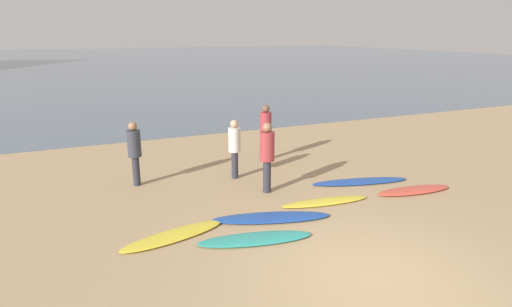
# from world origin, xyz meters

# --- Properties ---
(ground_plane) EXTENTS (120.00, 120.00, 0.20)m
(ground_plane) POSITION_xyz_m (0.00, 10.00, -0.10)
(ground_plane) COLOR tan
(ground_plane) RESTS_ON ground
(ocean_water) EXTENTS (140.00, 100.00, 0.01)m
(ocean_water) POSITION_xyz_m (0.00, 61.07, 0.00)
(ocean_water) COLOR slate
(ocean_water) RESTS_ON ground
(surfboard_0) EXTENTS (2.28, 1.08, 0.08)m
(surfboard_0) POSITION_xyz_m (-2.67, 2.81, 0.04)
(surfboard_0) COLOR yellow
(surfboard_0) RESTS_ON ground
(surfboard_1) EXTENTS (2.34, 1.04, 0.08)m
(surfboard_1) POSITION_xyz_m (-1.24, 2.02, 0.04)
(surfboard_1) COLOR teal
(surfboard_1) RESTS_ON ground
(surfboard_2) EXTENTS (2.65, 1.33, 0.08)m
(surfboard_2) POSITION_xyz_m (-0.51, 2.80, 0.04)
(surfboard_2) COLOR #1E479E
(surfboard_2) RESTS_ON ground
(surfboard_3) EXTENTS (2.25, 0.72, 0.08)m
(surfboard_3) POSITION_xyz_m (1.05, 3.11, 0.04)
(surfboard_3) COLOR yellow
(surfboard_3) RESTS_ON ground
(surfboard_4) EXTENTS (2.74, 1.13, 0.07)m
(surfboard_4) POSITION_xyz_m (2.71, 3.96, 0.04)
(surfboard_4) COLOR #1E479E
(surfboard_4) RESTS_ON ground
(surfboard_5) EXTENTS (2.14, 0.78, 0.09)m
(surfboard_5) POSITION_xyz_m (3.54, 2.83, 0.05)
(surfboard_5) COLOR #D84C38
(surfboard_5) RESTS_ON ground
(person_0) EXTENTS (0.36, 0.36, 1.80)m
(person_0) POSITION_xyz_m (0.10, 4.34, 1.06)
(person_0) COLOR #2D2D38
(person_0) RESTS_ON ground
(person_1) EXTENTS (0.33, 0.33, 1.65)m
(person_1) POSITION_xyz_m (-0.24, 5.70, 0.97)
(person_1) COLOR #2D2D38
(person_1) RESTS_ON ground
(person_2) EXTENTS (0.36, 0.36, 1.77)m
(person_2) POSITION_xyz_m (1.28, 6.94, 1.04)
(person_2) COLOR #2D2D38
(person_2) RESTS_ON ground
(person_3) EXTENTS (0.35, 0.35, 1.72)m
(person_3) POSITION_xyz_m (-2.84, 6.20, 1.01)
(person_3) COLOR #2D2D38
(person_3) RESTS_ON ground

